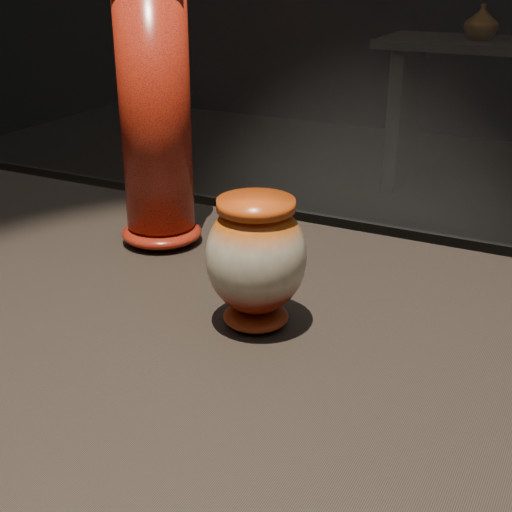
# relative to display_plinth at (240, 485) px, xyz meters

# --- Properties ---
(display_plinth) EXTENTS (2.00, 0.80, 0.90)m
(display_plinth) POSITION_rel_display_plinth_xyz_m (0.00, 0.00, 0.00)
(display_plinth) COLOR black
(display_plinth) RESTS_ON ground
(main_vase) EXTENTS (0.16, 0.16, 0.17)m
(main_vase) POSITION_rel_display_plinth_xyz_m (0.02, 0.01, 0.36)
(main_vase) COLOR maroon
(main_vase) RESTS_ON display_plinth
(tall_vase) EXTENTS (0.16, 0.16, 0.43)m
(tall_vase) POSITION_rel_display_plinth_xyz_m (-0.25, 0.20, 0.48)
(tall_vase) COLOR #BA340C
(tall_vase) RESTS_ON display_plinth
(back_vase_left) EXTENTS (0.24, 0.24, 0.19)m
(back_vase_left) POSITION_rel_display_plinth_xyz_m (-0.37, 3.55, 0.37)
(back_vase_left) COLOR brown
(back_vase_left) RESTS_ON back_shelf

